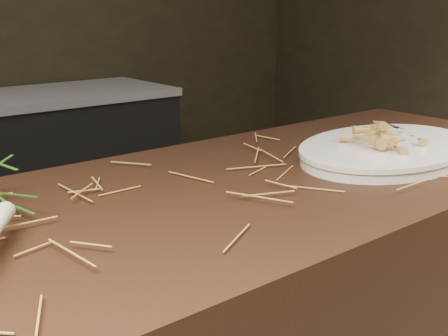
{
  "coord_description": "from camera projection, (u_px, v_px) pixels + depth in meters",
  "views": [
    {
      "loc": [
        -0.45,
        -0.52,
        1.24
      ],
      "look_at": [
        0.17,
        0.24,
        0.96
      ],
      "focal_mm": 45.0,
      "sensor_mm": 36.0,
      "label": 1
    }
  ],
  "objects": [
    {
      "name": "roasted_veg_heap",
      "position": [
        388.0,
        134.0,
        1.32
      ],
      "size": [
        0.28,
        0.22,
        0.06
      ],
      "primitive_type": null,
      "rotation": [
        0.0,
        0.0,
        0.15
      ],
      "color": "olive",
      "rests_on": "serving_platter"
    },
    {
      "name": "serving_fork",
      "position": [
        428.0,
        133.0,
        1.45
      ],
      "size": [
        0.08,
        0.19,
        0.0
      ],
      "primitive_type": "cube",
      "rotation": [
        0.0,
        0.0,
        -0.31
      ],
      "color": "silver",
      "rests_on": "serving_platter"
    },
    {
      "name": "straw_bedding",
      "position": [
        129.0,
        206.0,
        0.98
      ],
      "size": [
        1.4,
        0.6,
        0.02
      ],
      "primitive_type": null,
      "color": "#AA782E",
      "rests_on": "main_counter"
    },
    {
      "name": "serving_platter",
      "position": [
        386.0,
        151.0,
        1.34
      ],
      "size": [
        0.56,
        0.42,
        0.03
      ],
      "primitive_type": null,
      "rotation": [
        0.0,
        0.0,
        0.15
      ],
      "color": "white",
      "rests_on": "main_counter"
    }
  ]
}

